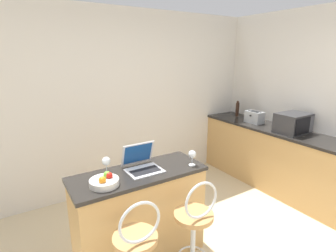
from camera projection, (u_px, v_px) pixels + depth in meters
The scene contains 11 objects.
wall_back at pixel (120, 103), 3.78m from camera, with size 12.00×0.06×2.60m.
breakfast_bar at pixel (140, 216), 2.54m from camera, with size 1.25×0.50×0.93m.
counter_right at pixel (284, 162), 3.82m from camera, with size 0.60×2.81×0.93m.
bar_stool_far at pixel (194, 235), 2.26m from camera, with size 0.40×0.40×1.00m.
laptop at pixel (142, 163), 2.47m from camera, with size 0.32×0.31×0.24m.
microwave at pixel (293, 123), 3.60m from camera, with size 0.44×0.34×0.27m.
toaster at pixel (254, 117), 4.14m from camera, with size 0.19×0.27×0.19m.
wine_glass_tall at pixel (106, 162), 2.34m from camera, with size 0.08×0.08×0.17m.
fruit_bowl at pixel (105, 181), 2.16m from camera, with size 0.24×0.24×0.11m.
pepper_mill at pixel (237, 109), 4.60m from camera, with size 0.06×0.06×0.27m.
wine_glass_short at pixel (192, 155), 2.54m from camera, with size 0.08×0.08×0.15m.
Camera 1 is at (-1.38, -1.22, 1.97)m, focal length 28.00 mm.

